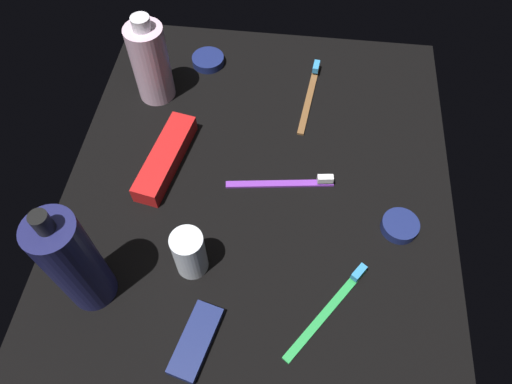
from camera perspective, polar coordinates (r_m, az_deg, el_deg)
ground_plane at (r=76.92cm, az=0.00°, el=-1.45°), size 84.00×64.00×1.20cm
lotion_bottle at (r=65.31cm, az=-21.36°, el=-8.00°), size 6.57×6.57×21.61cm
bodywash_bottle at (r=88.25cm, az=-12.76°, el=15.19°), size 6.72×6.72×17.07cm
deodorant_stick at (r=68.01cm, az=-8.12°, el=-7.39°), size 4.73×4.73×8.51cm
toothbrush_green at (r=69.13cm, az=9.20°, el=-13.55°), size 15.33×11.47×2.10cm
toothbrush_brown at (r=91.35cm, az=6.62°, el=11.93°), size 18.02×3.31×2.10cm
toothbrush_purple at (r=77.90cm, az=3.74°, el=1.17°), size 3.65×18.00×2.10cm
toothpaste_box_red at (r=80.95cm, az=-10.96°, el=4.14°), size 18.11×7.62×3.20cm
snack_bar_navy at (r=67.21cm, az=-7.33°, el=-17.57°), size 11.05×6.37×1.50cm
cream_tin_left at (r=76.58cm, az=17.15°, el=-3.97°), size 5.80×5.80×1.73cm
cream_tin_right at (r=97.50cm, az=-5.87°, el=15.71°), size 6.35×6.35×1.59cm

